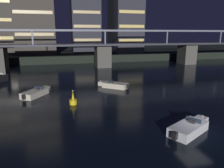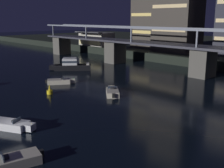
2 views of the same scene
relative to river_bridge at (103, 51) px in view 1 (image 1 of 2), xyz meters
The scene contains 10 objects.
ground_plane 38.87m from the river_bridge, 90.00° to the right, with size 400.00×400.00×0.00m, color black.
far_riverbank 48.11m from the river_bridge, 90.00° to the left, with size 240.00×80.00×2.20m, color black.
river_bridge is the anchor object (origin of this frame).
tower_west_tall 27.52m from the river_bridge, 135.98° to the left, with size 11.59×8.73×31.03m.
tower_central 22.72m from the river_bridge, 94.37° to the left, with size 9.33×10.12×22.07m.
tower_east_tall 21.93m from the river_bridge, 55.97° to the left, with size 8.78×13.86×21.78m.
speedboat_near_right 22.31m from the river_bridge, 97.43° to the right, with size 4.57×4.17×1.16m.
speedboat_mid_left 38.79m from the river_bridge, 90.85° to the right, with size 4.90×3.51×1.16m.
speedboat_mid_center 27.89m from the river_bridge, 121.54° to the right, with size 3.81×4.79×1.16m.
channel_buoy 30.35m from the river_bridge, 108.88° to the right, with size 0.90×0.90×1.76m.
Camera 1 is at (-11.23, -14.48, 8.28)m, focal length 33.63 mm.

